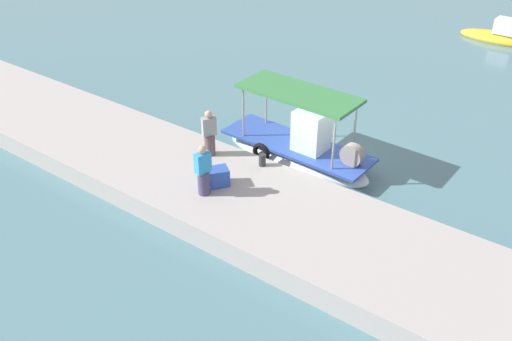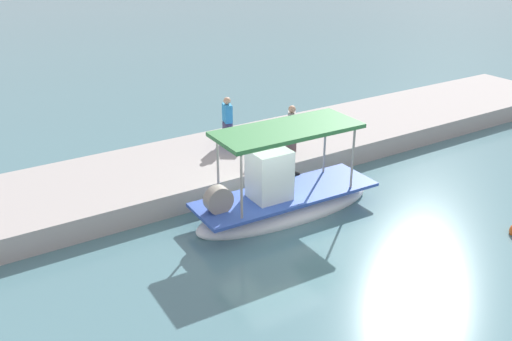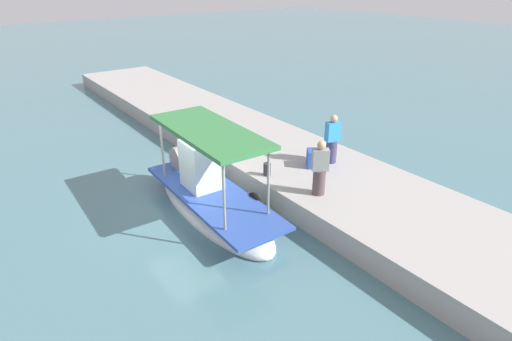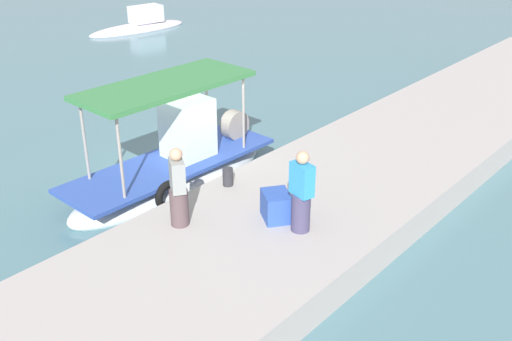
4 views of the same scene
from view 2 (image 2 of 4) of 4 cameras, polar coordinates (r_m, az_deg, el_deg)
ground_plane at (r=16.45m, az=1.57°, el=-5.50°), size 120.00×120.00×0.00m
dock_quay at (r=19.49m, az=-5.22°, el=0.49°), size 36.00×4.37×0.73m
main_fishing_boat at (r=16.84m, az=2.76°, el=-2.89°), size 6.04×2.02×3.08m
fisherman_near_bollard at (r=20.25m, az=-2.92°, el=4.94°), size 0.46×0.53×1.71m
fisherman_by_crate at (r=19.42m, az=3.64°, el=4.04°), size 0.52×0.54×1.68m
mooring_bollard at (r=18.27m, az=-0.39°, el=0.92°), size 0.24×0.24×0.42m
cargo_crate at (r=19.88m, az=-2.04°, el=3.11°), size 0.81×0.84×0.59m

